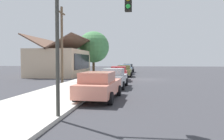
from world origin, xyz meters
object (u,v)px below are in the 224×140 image
object	(u,v)px
fire_hydrant_red	(114,73)
car_cherry	(119,73)
car_silver	(114,78)
car_charcoal	(128,68)
traffic_light_main	(85,25)
utility_pole_wooden	(62,43)
car_coral	(99,85)
car_olive	(124,71)
car_skyblue	(126,69)
shade_tree	(94,47)

from	to	relation	value
fire_hydrant_red	car_cherry	bearing A→B (deg)	-168.45
car_silver	car_charcoal	distance (m)	24.52
car_charcoal	traffic_light_main	xyz separation A→B (m)	(-34.71, -0.14, 2.68)
car_cherry	utility_pole_wooden	size ratio (longest dim) A/B	0.61
traffic_light_main	fire_hydrant_red	world-z (taller)	traffic_light_main
car_coral	car_silver	distance (m)	5.72
car_silver	traffic_light_main	size ratio (longest dim) A/B	0.89
car_cherry	car_charcoal	bearing A→B (deg)	-2.52
car_charcoal	utility_pole_wooden	xyz separation A→B (m)	(-21.23, 5.52, 3.11)
car_olive	utility_pole_wooden	world-z (taller)	utility_pole_wooden
traffic_light_main	fire_hydrant_red	size ratio (longest dim) A/B	7.32
car_skyblue	fire_hydrant_red	xyz separation A→B (m)	(-5.54, 1.38, -0.32)
car_coral	utility_pole_wooden	xyz separation A→B (m)	(9.01, 5.35, 3.11)
car_coral	fire_hydrant_red	size ratio (longest dim) A/B	6.80
car_skyblue	utility_pole_wooden	world-z (taller)	utility_pole_wooden
car_silver	car_cherry	xyz separation A→B (m)	(6.56, 0.23, 0.00)
car_skyblue	car_charcoal	xyz separation A→B (m)	(5.82, -0.13, -0.00)
car_silver	car_skyblue	world-z (taller)	same
car_silver	utility_pole_wooden	bearing A→B (deg)	61.32
traffic_light_main	fire_hydrant_red	xyz separation A→B (m)	(23.36, 1.66, -2.99)
fire_hydrant_red	car_skyblue	bearing A→B (deg)	-14.03
shade_tree	car_charcoal	bearing A→B (deg)	-55.03
car_silver	fire_hydrant_red	size ratio (longest dim) A/B	6.55
car_cherry	fire_hydrant_red	xyz separation A→B (m)	(6.61, 1.35, -0.32)
car_cherry	shade_tree	world-z (taller)	shade_tree
car_charcoal	fire_hydrant_red	distance (m)	11.46
car_cherry	car_olive	world-z (taller)	same
car_olive	fire_hydrant_red	size ratio (longest dim) A/B	6.24
car_charcoal	car_silver	bearing A→B (deg)	-177.99
car_cherry	traffic_light_main	bearing A→B (deg)	179.06
shade_tree	fire_hydrant_red	distance (m)	9.39
traffic_light_main	car_charcoal	bearing A→B (deg)	0.23
car_cherry	car_charcoal	distance (m)	17.97
car_silver	shade_tree	xyz separation A→B (m)	(20.42, 5.92, 3.76)
car_coral	car_charcoal	xyz separation A→B (m)	(30.23, -0.17, -0.00)
car_silver	car_skyblue	xyz separation A→B (m)	(18.70, 0.19, 0.00)
car_olive	shade_tree	distance (m)	10.48
car_cherry	traffic_light_main	size ratio (longest dim) A/B	0.88
car_skyblue	car_charcoal	size ratio (longest dim) A/B	1.00
car_silver	fire_hydrant_red	xyz separation A→B (m)	(13.17, 1.58, -0.32)
shade_tree	fire_hydrant_red	size ratio (longest dim) A/B	10.30
car_olive	car_skyblue	world-z (taller)	same
car_cherry	car_silver	bearing A→B (deg)	179.98
car_coral	car_cherry	world-z (taller)	same
car_cherry	car_coral	bearing A→B (deg)	178.00
car_skyblue	shade_tree	size ratio (longest dim) A/B	0.60
car_cherry	shade_tree	size ratio (longest dim) A/B	0.63
car_cherry	fire_hydrant_red	distance (m)	6.76
car_coral	car_olive	xyz separation A→B (m)	(18.34, -0.22, -0.00)
car_skyblue	car_charcoal	distance (m)	5.82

